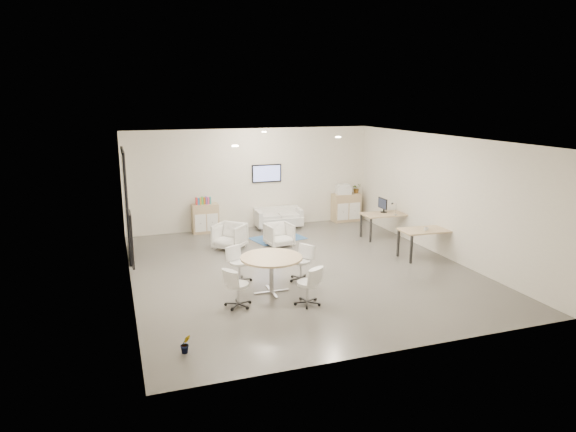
# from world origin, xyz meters

# --- Properties ---
(room_shell) EXTENTS (9.60, 10.60, 4.80)m
(room_shell) POSITION_xyz_m (0.00, 0.00, 1.60)
(room_shell) COLOR #5A5652
(room_shell) RESTS_ON ground
(glass_door) EXTENTS (0.09, 1.90, 2.85)m
(glass_door) POSITION_xyz_m (-3.95, 2.51, 1.50)
(glass_door) COLOR black
(glass_door) RESTS_ON room_shell
(artwork) EXTENTS (0.05, 0.54, 1.04)m
(artwork) POSITION_xyz_m (-3.97, -1.60, 1.55)
(artwork) COLOR black
(artwork) RESTS_ON room_shell
(wall_tv) EXTENTS (0.98, 0.06, 0.58)m
(wall_tv) POSITION_xyz_m (0.50, 4.46, 1.75)
(wall_tv) COLOR black
(wall_tv) RESTS_ON room_shell
(ceiling_spots) EXTENTS (3.14, 4.14, 0.03)m
(ceiling_spots) POSITION_xyz_m (-0.20, 0.83, 3.18)
(ceiling_spots) COLOR #FFEAC6
(ceiling_spots) RESTS_ON room_shell
(sideboard_left) EXTENTS (0.81, 0.42, 0.91)m
(sideboard_left) POSITION_xyz_m (-1.58, 4.26, 0.45)
(sideboard_left) COLOR tan
(sideboard_left) RESTS_ON room_shell
(sideboard_right) EXTENTS (0.95, 0.46, 0.95)m
(sideboard_right) POSITION_xyz_m (3.27, 4.24, 0.47)
(sideboard_right) COLOR tan
(sideboard_right) RESTS_ON room_shell
(books) EXTENTS (0.47, 0.14, 0.22)m
(books) POSITION_xyz_m (-1.62, 4.27, 1.02)
(books) COLOR red
(books) RESTS_ON sideboard_left
(printer) EXTENTS (0.52, 0.45, 0.34)m
(printer) POSITION_xyz_m (3.15, 4.25, 1.11)
(printer) COLOR white
(printer) RESTS_ON sideboard_right
(loveseat) EXTENTS (1.54, 0.83, 0.56)m
(loveseat) POSITION_xyz_m (0.78, 4.12, 0.30)
(loveseat) COLOR silver
(loveseat) RESTS_ON room_shell
(blue_rug) EXTENTS (1.72, 1.35, 0.01)m
(blue_rug) POSITION_xyz_m (0.35, 2.86, 0.01)
(blue_rug) COLOR #2D5189
(blue_rug) RESTS_ON room_shell
(armchair_left) EXTENTS (1.06, 1.05, 0.79)m
(armchair_left) POSITION_xyz_m (-1.25, 2.27, 0.40)
(armchair_left) COLOR silver
(armchair_left) RESTS_ON room_shell
(armchair_right) EXTENTS (0.78, 0.74, 0.72)m
(armchair_right) POSITION_xyz_m (0.15, 2.09, 0.36)
(armchair_right) COLOR silver
(armchair_right) RESTS_ON room_shell
(desk_rear) EXTENTS (1.46, 0.76, 0.75)m
(desk_rear) POSITION_xyz_m (3.47, 1.89, 0.68)
(desk_rear) COLOR tan
(desk_rear) RESTS_ON room_shell
(desk_front) EXTENTS (1.52, 0.83, 0.77)m
(desk_front) POSITION_xyz_m (3.53, -0.20, 0.69)
(desk_front) COLOR tan
(desk_front) RESTS_ON room_shell
(monitor) EXTENTS (0.20, 0.50, 0.44)m
(monitor) POSITION_xyz_m (3.43, 2.04, 0.99)
(monitor) COLOR black
(monitor) RESTS_ON desk_rear
(round_table) EXTENTS (1.34, 1.34, 0.81)m
(round_table) POSITION_xyz_m (-1.12, -1.27, 0.73)
(round_table) COLOR tan
(round_table) RESTS_ON room_shell
(meeting_chairs) EXTENTS (2.53, 2.53, 0.82)m
(meeting_chairs) POSITION_xyz_m (-1.12, -1.27, 0.41)
(meeting_chairs) COLOR white
(meeting_chairs) RESTS_ON room_shell
(plant_cabinet) EXTENTS (0.35, 0.38, 0.26)m
(plant_cabinet) POSITION_xyz_m (3.64, 4.25, 1.08)
(plant_cabinet) COLOR #3F7F3F
(plant_cabinet) RESTS_ON sideboard_right
(plant_floor) EXTENTS (0.23, 0.35, 0.14)m
(plant_floor) POSITION_xyz_m (-3.28, -3.41, 0.07)
(plant_floor) COLOR #3F7F3F
(plant_floor) RESTS_ON room_shell
(cup) EXTENTS (0.14, 0.12, 0.12)m
(cup) POSITION_xyz_m (3.37, -0.35, 0.83)
(cup) COLOR white
(cup) RESTS_ON desk_front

